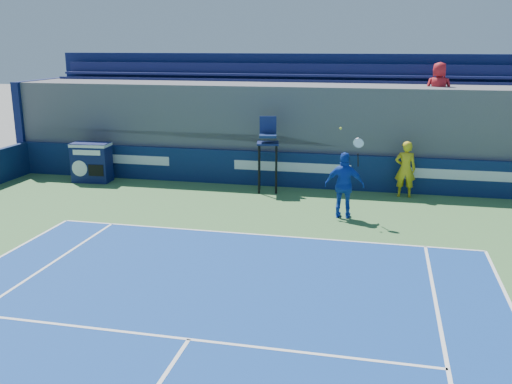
% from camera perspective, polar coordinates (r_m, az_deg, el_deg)
% --- Properties ---
extents(ball_person, '(0.66, 0.44, 1.81)m').
position_cam_1_polar(ball_person, '(18.70, 14.70, 2.23)').
color(ball_person, gold).
rests_on(ball_person, apron).
extents(back_hoarding, '(20.40, 0.21, 1.20)m').
position_cam_1_polar(back_hoarding, '(19.47, 3.62, 2.22)').
color(back_hoarding, '#0D1E4A').
rests_on(back_hoarding, ground).
extents(match_clock, '(1.37, 0.81, 1.40)m').
position_cam_1_polar(match_clock, '(20.98, -16.12, 2.97)').
color(match_clock, '#0E1747').
rests_on(match_clock, ground).
extents(umpire_chair, '(0.82, 0.82, 2.48)m').
position_cam_1_polar(umpire_chair, '(18.66, 1.19, 4.61)').
color(umpire_chair, black).
rests_on(umpire_chair, ground).
extents(tennis_player, '(1.10, 0.47, 2.57)m').
position_cam_1_polar(tennis_player, '(16.06, 8.84, 0.67)').
color(tennis_player, '#163FB3').
rests_on(tennis_player, apron).
extents(stadium_seating, '(21.00, 4.05, 4.40)m').
position_cam_1_polar(stadium_seating, '(21.25, 4.59, 6.63)').
color(stadium_seating, '#4A4A4F').
rests_on(stadium_seating, ground).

